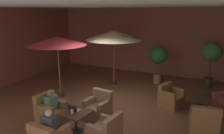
% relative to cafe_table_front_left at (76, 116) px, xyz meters
% --- Properties ---
extents(ground_plane, '(10.68, 9.95, 0.02)m').
position_rel_cafe_table_front_left_xyz_m(ground_plane, '(-0.03, 1.97, -0.51)').
color(ground_plane, brown).
extents(wall_back_brick, '(10.68, 0.08, 3.57)m').
position_rel_cafe_table_front_left_xyz_m(wall_back_brick, '(-0.03, 6.91, 1.28)').
color(wall_back_brick, '#975344').
rests_on(wall_back_brick, ground_plane).
extents(wall_left_accent, '(0.08, 9.95, 3.57)m').
position_rel_cafe_table_front_left_xyz_m(wall_left_accent, '(-5.33, 1.97, 1.28)').
color(wall_left_accent, brown).
rests_on(wall_left_accent, ground_plane).
extents(ceiling_slab, '(10.68, 9.95, 0.06)m').
position_rel_cafe_table_front_left_xyz_m(ceiling_slab, '(-0.03, 1.97, 3.10)').
color(ceiling_slab, silver).
rests_on(ceiling_slab, wall_back_brick).
extents(cafe_table_front_left, '(0.84, 0.84, 0.62)m').
position_rel_cafe_table_front_left_xyz_m(cafe_table_front_left, '(0.00, 0.00, 0.00)').
color(cafe_table_front_left, black).
rests_on(cafe_table_front_left, ground_plane).
extents(armchair_front_left_north, '(0.82, 0.87, 0.85)m').
position_rel_cafe_table_front_left_xyz_m(armchair_front_left_north, '(1.04, -0.14, -0.19)').
color(armchair_front_left_north, brown).
rests_on(armchair_front_left_north, ground_plane).
extents(armchair_front_left_east, '(0.84, 0.84, 0.90)m').
position_rel_cafe_table_front_left_xyz_m(armchair_front_left_east, '(0.16, 1.03, -0.17)').
color(armchair_front_left_east, '#885F44').
rests_on(armchair_front_left_east, ground_plane).
extents(armchair_front_left_south, '(0.88, 0.83, 0.91)m').
position_rel_cafe_table_front_left_xyz_m(armchair_front_left_south, '(-1.04, 0.13, -0.16)').
color(armchair_front_left_south, brown).
rests_on(armchair_front_left_south, ground_plane).
extents(cafe_table_front_right, '(0.77, 0.77, 0.62)m').
position_rel_cafe_table_front_left_xyz_m(cafe_table_front_right, '(3.17, 2.59, 0.00)').
color(cafe_table_front_right, black).
rests_on(cafe_table_front_right, ground_plane).
extents(armchair_front_right_north, '(0.86, 0.83, 0.92)m').
position_rel_cafe_table_front_left_xyz_m(armchair_front_right_north, '(3.34, 1.50, -0.16)').
color(armchair_front_right_north, brown).
rests_on(armchair_front_right_north, ground_plane).
extents(armchair_front_right_south, '(0.93, 0.98, 0.82)m').
position_rel_cafe_table_front_left_xyz_m(armchair_front_right_south, '(2.13, 2.96, -0.19)').
color(armchair_front_right_south, brown).
rests_on(armchair_front_right_south, ground_plane).
extents(patio_umbrella_tall_red, '(2.28, 2.28, 2.46)m').
position_rel_cafe_table_front_left_xyz_m(patio_umbrella_tall_red, '(-2.14, 1.96, 1.78)').
color(patio_umbrella_tall_red, '#2D2D2D').
rests_on(patio_umbrella_tall_red, ground_plane).
extents(patio_umbrella_center_beige, '(2.63, 2.63, 2.56)m').
position_rel_cafe_table_front_left_xyz_m(patio_umbrella_center_beige, '(-0.82, 4.32, 1.84)').
color(patio_umbrella_center_beige, '#2D2D2D').
rests_on(patio_umbrella_center_beige, ground_plane).
extents(potted_tree_left_corner, '(0.85, 0.85, 1.83)m').
position_rel_cafe_table_front_left_xyz_m(potted_tree_left_corner, '(1.02, 5.37, 0.79)').
color(potted_tree_left_corner, '#A9684D').
rests_on(potted_tree_left_corner, ground_plane).
extents(potted_tree_mid_left, '(0.87, 0.87, 2.10)m').
position_rel_cafe_table_front_left_xyz_m(potted_tree_mid_left, '(3.29, 5.76, 1.03)').
color(potted_tree_mid_left, '#37342B').
rests_on(potted_tree_mid_left, ground_plane).
extents(patron_blue_shirt, '(0.39, 0.25, 0.66)m').
position_rel_cafe_table_front_left_xyz_m(patron_blue_shirt, '(-0.06, -1.00, 0.23)').
color(patron_blue_shirt, '#3B3940').
rests_on(patron_blue_shirt, ground_plane).
extents(patron_by_window, '(0.29, 0.38, 0.63)m').
position_rel_cafe_table_front_left_xyz_m(patron_by_window, '(-1.00, 0.12, 0.22)').
color(patron_by_window, '#486D59').
rests_on(patron_by_window, ground_plane).
extents(iced_drink_cup, '(0.08, 0.08, 0.11)m').
position_rel_cafe_table_front_left_xyz_m(iced_drink_cup, '(-0.03, -0.12, 0.18)').
color(iced_drink_cup, white).
rests_on(iced_drink_cup, cafe_table_front_left).
extents(open_laptop, '(0.31, 0.23, 0.20)m').
position_rel_cafe_table_front_left_xyz_m(open_laptop, '(-0.08, 0.02, 0.17)').
color(open_laptop, '#9EA0A5').
rests_on(open_laptop, cafe_table_front_left).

